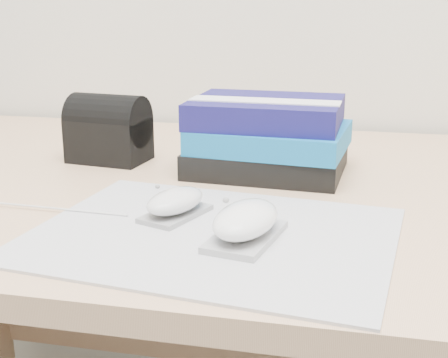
% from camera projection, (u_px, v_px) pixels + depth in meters
% --- Properties ---
extents(desk, '(1.60, 0.80, 0.73)m').
position_uv_depth(desk, '(316.00, 313.00, 1.01)').
color(desk, tan).
rests_on(desk, ground).
extents(mousepad, '(0.43, 0.36, 0.00)m').
position_uv_depth(mousepad, '(212.00, 235.00, 0.70)').
color(mousepad, '#9A9AA2').
rests_on(mousepad, desk).
extents(mouse_rear, '(0.08, 0.10, 0.04)m').
position_uv_depth(mouse_rear, '(175.00, 203.00, 0.75)').
color(mouse_rear, gray).
rests_on(mouse_rear, mousepad).
extents(mouse_front, '(0.08, 0.12, 0.05)m').
position_uv_depth(mouse_front, '(246.00, 222.00, 0.68)').
color(mouse_front, '#A3A3A6').
rests_on(mouse_front, mousepad).
extents(usb_cable, '(0.21, 0.01, 0.00)m').
position_uv_depth(usb_cable, '(52.00, 208.00, 0.78)').
color(usb_cable, silver).
rests_on(usb_cable, mousepad).
extents(book_stack, '(0.24, 0.20, 0.11)m').
position_uv_depth(book_stack, '(268.00, 136.00, 0.95)').
color(book_stack, black).
rests_on(book_stack, desk).
extents(pouch, '(0.13, 0.10, 0.11)m').
position_uv_depth(pouch, '(109.00, 129.00, 1.01)').
color(pouch, black).
rests_on(pouch, desk).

